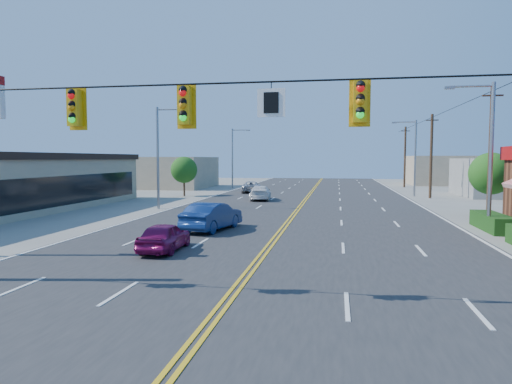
% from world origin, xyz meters
% --- Properties ---
extents(ground, '(160.00, 160.00, 0.00)m').
position_xyz_m(ground, '(0.00, 0.00, 0.00)').
color(ground, gray).
rests_on(ground, ground).
extents(road, '(20.00, 120.00, 0.06)m').
position_xyz_m(road, '(0.00, 20.00, 0.03)').
color(road, '#2D2D30').
rests_on(road, ground).
extents(signal_span, '(24.32, 0.34, 9.00)m').
position_xyz_m(signal_span, '(-0.12, 0.00, 4.89)').
color(signal_span, '#47301E').
rests_on(signal_span, ground).
extents(streetlight_se, '(2.55, 0.25, 8.00)m').
position_xyz_m(streetlight_se, '(10.79, 14.00, 4.51)').
color(streetlight_se, gray).
rests_on(streetlight_se, ground).
extents(streetlight_ne, '(2.55, 0.25, 8.00)m').
position_xyz_m(streetlight_ne, '(10.79, 38.00, 4.51)').
color(streetlight_ne, gray).
rests_on(streetlight_ne, ground).
extents(streetlight_sw, '(2.55, 0.25, 8.00)m').
position_xyz_m(streetlight_sw, '(-10.79, 22.00, 4.51)').
color(streetlight_sw, gray).
rests_on(streetlight_sw, ground).
extents(streetlight_nw, '(2.55, 0.25, 8.00)m').
position_xyz_m(streetlight_nw, '(-10.79, 48.00, 4.51)').
color(streetlight_nw, gray).
rests_on(streetlight_nw, ground).
extents(utility_pole_near, '(0.28, 0.28, 8.40)m').
position_xyz_m(utility_pole_near, '(12.20, 18.00, 4.20)').
color(utility_pole_near, '#47301E').
rests_on(utility_pole_near, ground).
extents(utility_pole_mid, '(0.28, 0.28, 8.40)m').
position_xyz_m(utility_pole_mid, '(12.20, 36.00, 4.20)').
color(utility_pole_mid, '#47301E').
rests_on(utility_pole_mid, ground).
extents(utility_pole_far, '(0.28, 0.28, 8.40)m').
position_xyz_m(utility_pole_far, '(12.20, 54.00, 4.20)').
color(utility_pole_far, '#47301E').
rests_on(utility_pole_far, ground).
extents(tree_kfc_rear, '(2.94, 2.94, 4.41)m').
position_xyz_m(tree_kfc_rear, '(13.50, 22.00, 2.93)').
color(tree_kfc_rear, '#47301E').
rests_on(tree_kfc_rear, ground).
extents(tree_west, '(2.80, 2.80, 4.20)m').
position_xyz_m(tree_west, '(-13.00, 34.00, 2.79)').
color(tree_west, '#47301E').
rests_on(tree_west, ground).
extents(bld_west_far, '(11.00, 12.00, 4.20)m').
position_xyz_m(bld_west_far, '(-20.00, 48.00, 2.10)').
color(bld_west_far, tan).
rests_on(bld_west_far, ground).
extents(bld_east_far, '(10.00, 10.00, 4.40)m').
position_xyz_m(bld_east_far, '(19.00, 62.00, 2.20)').
color(bld_east_far, tan).
rests_on(bld_east_far, ground).
extents(car_magenta, '(1.52, 3.62, 1.22)m').
position_xyz_m(car_magenta, '(-4.25, 6.09, 0.61)').
color(car_magenta, '#7E0E4C').
rests_on(car_magenta, ground).
extents(car_blue, '(2.51, 4.86, 1.53)m').
position_xyz_m(car_blue, '(-3.77, 11.92, 0.76)').
color(car_blue, navy).
rests_on(car_blue, ground).
extents(car_white, '(2.42, 4.89, 1.37)m').
position_xyz_m(car_white, '(-4.21, 30.39, 0.68)').
color(car_white, white).
rests_on(car_white, ground).
extents(car_silver, '(2.92, 4.99, 1.31)m').
position_xyz_m(car_silver, '(-6.82, 39.57, 0.65)').
color(car_silver, '#B2B3B8').
rests_on(car_silver, ground).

